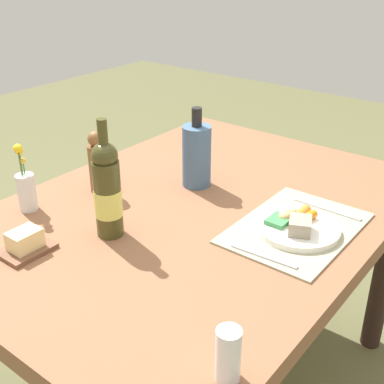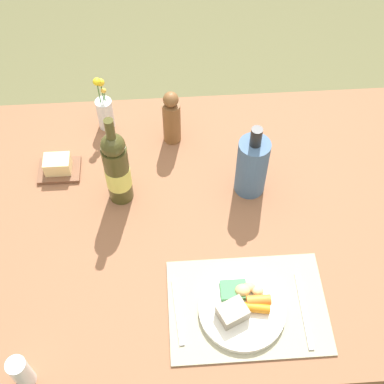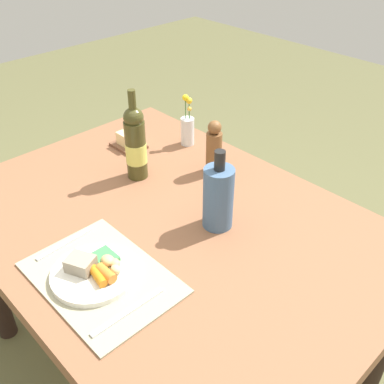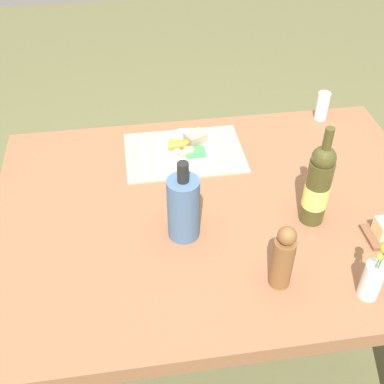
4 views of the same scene
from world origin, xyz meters
name	(u,v)px [view 2 (image 2 of 4)]	position (x,y,z in m)	size (l,w,h in m)	color
ground_plane	(207,317)	(0.00, 0.00, 0.00)	(8.00, 8.00, 0.00)	brown
dining_table	(211,232)	(0.00, 0.00, 0.65)	(1.40, 1.02, 0.74)	brown
placemat	(247,307)	(0.07, -0.29, 0.75)	(0.42, 0.29, 0.01)	#9F9A7D
dinner_plate	(242,308)	(0.05, -0.30, 0.77)	(0.23, 0.23, 0.06)	white
fork	(178,312)	(-0.12, -0.30, 0.75)	(0.01, 0.18, 0.01)	silver
knife	(304,310)	(0.21, -0.32, 0.75)	(0.01, 0.21, 0.01)	silver
flower_vase	(105,111)	(-0.32, 0.39, 0.81)	(0.05, 0.05, 0.21)	silver
pepper_mill	(172,118)	(-0.10, 0.32, 0.84)	(0.06, 0.06, 0.20)	brown
salt_shaker	(21,372)	(-0.49, -0.45, 0.80)	(0.05, 0.05, 0.11)	white
wine_bottle	(117,168)	(-0.27, 0.09, 0.88)	(0.07, 0.07, 0.33)	#413E1B
cooler_bottle	(252,166)	(0.12, 0.10, 0.85)	(0.09, 0.09, 0.26)	#436183
butter_dish	(58,167)	(-0.46, 0.20, 0.77)	(0.13, 0.10, 0.06)	brown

